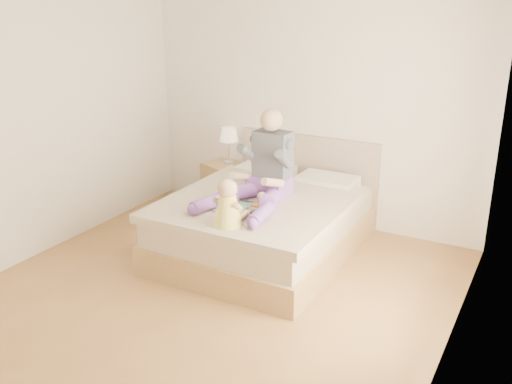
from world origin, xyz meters
The scene contains 7 objects.
room centered at (0.08, 0.01, 1.51)m, with size 4.02×4.22×2.71m.
bed centered at (0.00, 1.08, 0.32)m, with size 1.70×2.18×1.00m.
nightstand centered at (-1.00, 1.88, 0.29)m, with size 0.58×0.55×0.57m.
lamp centered at (-0.95, 1.90, 0.91)m, with size 0.22×0.22×0.45m.
adult centered at (0.02, 0.93, 0.87)m, with size 0.76×1.09×0.90m.
tray centered at (-0.01, 0.59, 0.64)m, with size 0.47×0.39×0.13m.
baby centered at (0.08, 0.20, 0.78)m, with size 0.28×0.38×0.42m.
Camera 1 is at (2.51, -3.73, 2.55)m, focal length 40.00 mm.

